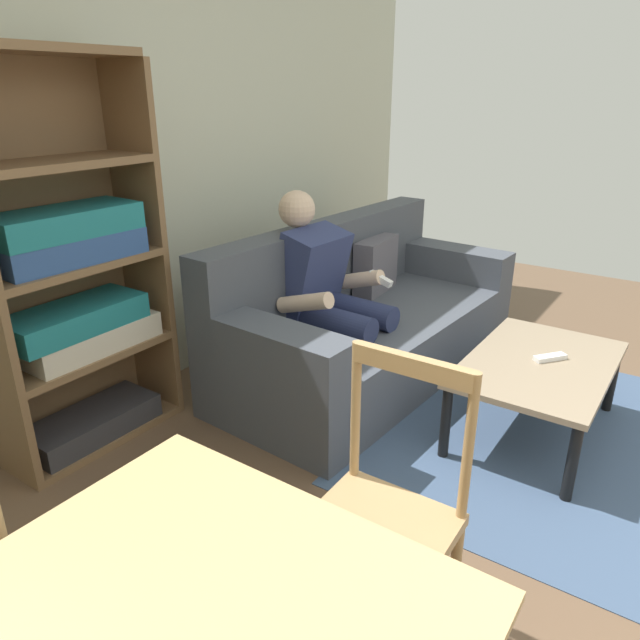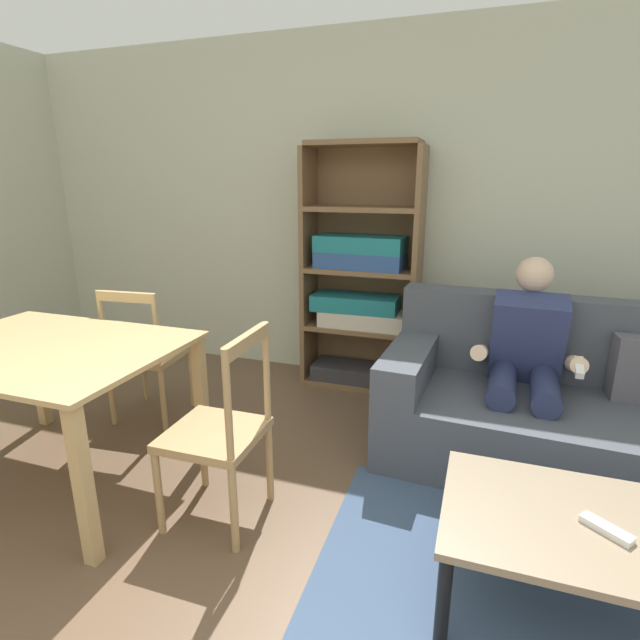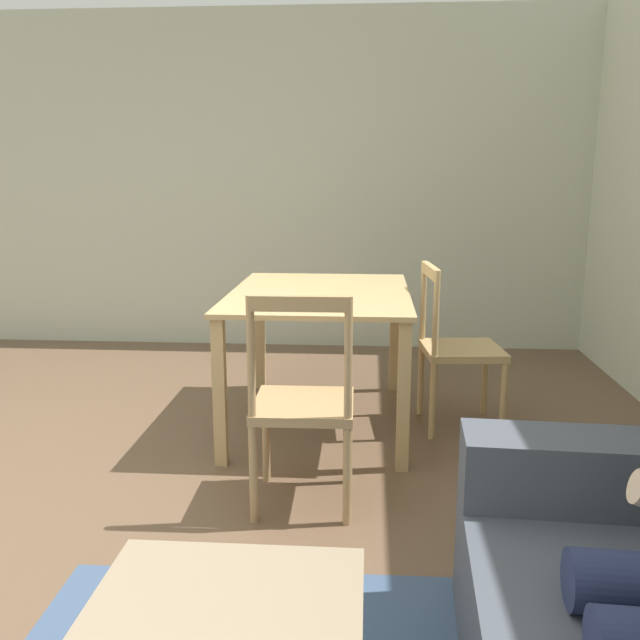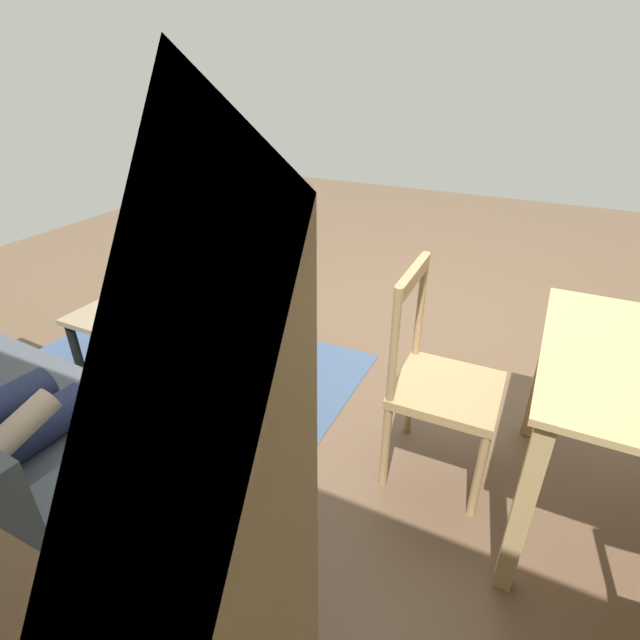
{
  "view_description": "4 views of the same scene",
  "coord_description": "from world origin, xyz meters",
  "px_view_note": "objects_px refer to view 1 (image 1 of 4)",
  "views": [
    {
      "loc": [
        -1.68,
        0.42,
        1.67
      ],
      "look_at": [
        -0.08,
        1.53,
        0.9
      ],
      "focal_mm": 32.75,
      "sensor_mm": 36.0,
      "label": 1
    },
    {
      "loc": [
        0.67,
        -0.67,
        1.57
      ],
      "look_at": [
        -0.08,
        1.53,
        0.9
      ],
      "focal_mm": 27.2,
      "sensor_mm": 36.0,
      "label": 2
    },
    {
      "loc": [
        2.27,
        1.34,
        1.4
      ],
      "look_at": [
        -1.41,
        1.07,
        0.6
      ],
      "focal_mm": 38.11,
      "sensor_mm": 36.0,
      "label": 3
    },
    {
      "loc": [
        -0.69,
        2.75,
        1.64
      ],
      "look_at": [
        -0.08,
        1.53,
        0.9
      ],
      "focal_mm": 26.99,
      "sensor_mm": 36.0,
      "label": 4
    }
  ],
  "objects_px": {
    "couch": "(364,321)",
    "coffee_table": "(539,370)",
    "bookshelf": "(71,287)",
    "person_lounging": "(329,293)",
    "dining_chair_facing_couch": "(381,523)",
    "tv_remote": "(550,357)"
  },
  "relations": [
    {
      "from": "couch",
      "to": "tv_remote",
      "type": "height_order",
      "value": "couch"
    },
    {
      "from": "person_lounging",
      "to": "bookshelf",
      "type": "distance_m",
      "value": 1.36
    },
    {
      "from": "dining_chair_facing_couch",
      "to": "coffee_table",
      "type": "bearing_deg",
      "value": -2.38
    },
    {
      "from": "couch",
      "to": "person_lounging",
      "type": "distance_m",
      "value": 0.41
    },
    {
      "from": "bookshelf",
      "to": "couch",
      "type": "bearing_deg",
      "value": -26.75
    },
    {
      "from": "couch",
      "to": "coffee_table",
      "type": "xyz_separation_m",
      "value": [
        -0.15,
        -1.11,
        0.04
      ]
    },
    {
      "from": "coffee_table",
      "to": "dining_chair_facing_couch",
      "type": "xyz_separation_m",
      "value": [
        -1.52,
        0.06,
        0.09
      ]
    },
    {
      "from": "bookshelf",
      "to": "dining_chair_facing_couch",
      "type": "relative_size",
      "value": 1.95
    },
    {
      "from": "person_lounging",
      "to": "dining_chair_facing_couch",
      "type": "height_order",
      "value": "person_lounging"
    },
    {
      "from": "person_lounging",
      "to": "coffee_table",
      "type": "relative_size",
      "value": 1.14
    },
    {
      "from": "tv_remote",
      "to": "bookshelf",
      "type": "distance_m",
      "value": 2.35
    },
    {
      "from": "couch",
      "to": "dining_chair_facing_couch",
      "type": "height_order",
      "value": "dining_chair_facing_couch"
    },
    {
      "from": "couch",
      "to": "tv_remote",
      "type": "bearing_deg",
      "value": -95.23
    },
    {
      "from": "person_lounging",
      "to": "dining_chair_facing_couch",
      "type": "relative_size",
      "value": 1.21
    },
    {
      "from": "tv_remote",
      "to": "dining_chair_facing_couch",
      "type": "height_order",
      "value": "dining_chair_facing_couch"
    },
    {
      "from": "couch",
      "to": "person_lounging",
      "type": "relative_size",
      "value": 1.91
    },
    {
      "from": "coffee_table",
      "to": "dining_chair_facing_couch",
      "type": "height_order",
      "value": "dining_chair_facing_couch"
    },
    {
      "from": "bookshelf",
      "to": "dining_chair_facing_couch",
      "type": "distance_m",
      "value": 1.83
    },
    {
      "from": "couch",
      "to": "bookshelf",
      "type": "distance_m",
      "value": 1.71
    },
    {
      "from": "tv_remote",
      "to": "dining_chair_facing_couch",
      "type": "xyz_separation_m",
      "value": [
        -1.57,
        0.1,
        0.03
      ]
    },
    {
      "from": "person_lounging",
      "to": "tv_remote",
      "type": "distance_m",
      "value": 1.23
    },
    {
      "from": "person_lounging",
      "to": "dining_chair_facing_couch",
      "type": "distance_m",
      "value": 1.76
    }
  ]
}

